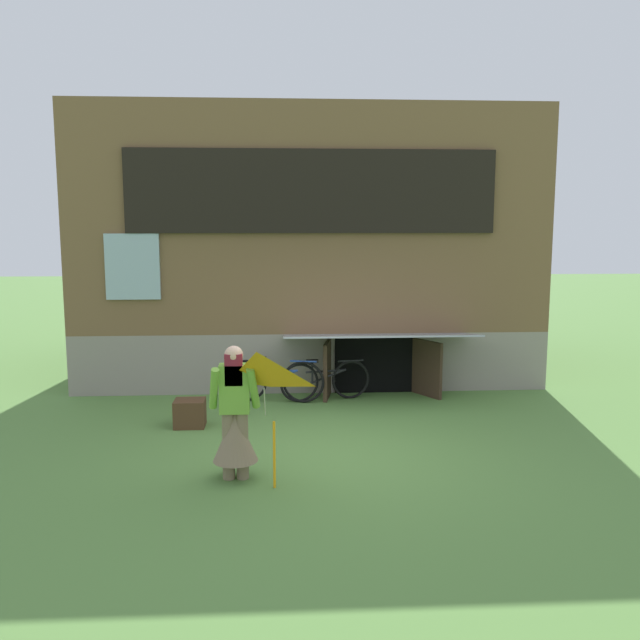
% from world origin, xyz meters
% --- Properties ---
extents(ground_plane, '(60.00, 60.00, 0.00)m').
position_xyz_m(ground_plane, '(0.00, 0.00, 0.00)').
color(ground_plane, '#56843D').
extents(log_house, '(8.33, 5.84, 4.96)m').
position_xyz_m(log_house, '(0.00, 5.36, 2.48)').
color(log_house, gray).
rests_on(log_house, ground_plane).
extents(person, '(0.61, 0.52, 1.56)m').
position_xyz_m(person, '(-1.07, -0.91, 0.66)').
color(person, '#7F6B51').
rests_on(person, ground_plane).
extents(kite, '(0.87, 0.83, 1.50)m').
position_xyz_m(kite, '(-0.79, -1.38, 1.23)').
color(kite, orange).
rests_on(kite, ground_plane).
extents(bicycle_black, '(1.52, 0.36, 0.71)m').
position_xyz_m(bicycle_black, '(0.19, 2.50, 0.34)').
color(bicycle_black, black).
rests_on(bicycle_black, ground_plane).
extents(bicycle_blue, '(1.64, 0.33, 0.75)m').
position_xyz_m(bicycle_blue, '(-0.65, 2.45, 0.37)').
color(bicycle_blue, black).
rests_on(bicycle_blue, ground_plane).
extents(wooden_crate, '(0.44, 0.38, 0.40)m').
position_xyz_m(wooden_crate, '(-1.87, 1.16, 0.20)').
color(wooden_crate, '#4C331E').
rests_on(wooden_crate, ground_plane).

